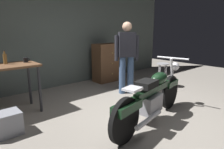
{
  "coord_description": "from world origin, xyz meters",
  "views": [
    {
      "loc": [
        -2.49,
        -2.09,
        1.51
      ],
      "look_at": [
        0.01,
        0.7,
        0.65
      ],
      "focal_mm": 31.84,
      "sensor_mm": 36.0,
      "label": 1
    }
  ],
  "objects_px": {
    "person_standing": "(127,55)",
    "bottle": "(5,59)",
    "storage_bin": "(4,124)",
    "mug_black_matte": "(26,60)",
    "shop_stool": "(163,69)",
    "wooden_dresser": "(107,63)",
    "motorcycle": "(153,96)"
  },
  "relations": [
    {
      "from": "motorcycle",
      "to": "shop_stool",
      "type": "relative_size",
      "value": 3.38
    },
    {
      "from": "person_standing",
      "to": "wooden_dresser",
      "type": "relative_size",
      "value": 1.52
    },
    {
      "from": "storage_bin",
      "to": "person_standing",
      "type": "bearing_deg",
      "value": 4.38
    },
    {
      "from": "mug_black_matte",
      "to": "motorcycle",
      "type": "bearing_deg",
      "value": -56.98
    },
    {
      "from": "person_standing",
      "to": "shop_stool",
      "type": "bearing_deg",
      "value": -161.96
    },
    {
      "from": "shop_stool",
      "to": "storage_bin",
      "type": "distance_m",
      "value": 3.8
    },
    {
      "from": "storage_bin",
      "to": "mug_black_matte",
      "type": "distance_m",
      "value": 1.3
    },
    {
      "from": "motorcycle",
      "to": "bottle",
      "type": "xyz_separation_m",
      "value": [
        -1.62,
        2.02,
        0.55
      ]
    },
    {
      "from": "motorcycle",
      "to": "wooden_dresser",
      "type": "relative_size",
      "value": 1.97
    },
    {
      "from": "person_standing",
      "to": "bottle",
      "type": "bearing_deg",
      "value": 17.79
    },
    {
      "from": "motorcycle",
      "to": "mug_black_matte",
      "type": "relative_size",
      "value": 18.63
    },
    {
      "from": "shop_stool",
      "to": "motorcycle",
      "type": "bearing_deg",
      "value": -150.01
    },
    {
      "from": "shop_stool",
      "to": "storage_bin",
      "type": "relative_size",
      "value": 1.45
    },
    {
      "from": "motorcycle",
      "to": "person_standing",
      "type": "relative_size",
      "value": 1.3
    },
    {
      "from": "person_standing",
      "to": "bottle",
      "type": "relative_size",
      "value": 6.93
    },
    {
      "from": "person_standing",
      "to": "mug_black_matte",
      "type": "height_order",
      "value": "person_standing"
    },
    {
      "from": "person_standing",
      "to": "storage_bin",
      "type": "bearing_deg",
      "value": 37.49
    },
    {
      "from": "wooden_dresser",
      "to": "motorcycle",
      "type": "bearing_deg",
      "value": -115.35
    },
    {
      "from": "person_standing",
      "to": "motorcycle",
      "type": "bearing_deg",
      "value": 92.9
    },
    {
      "from": "person_standing",
      "to": "wooden_dresser",
      "type": "bearing_deg",
      "value": -76.21
    },
    {
      "from": "motorcycle",
      "to": "mug_black_matte",
      "type": "xyz_separation_m",
      "value": [
        -1.28,
        1.97,
        0.5
      ]
    },
    {
      "from": "mug_black_matte",
      "to": "shop_stool",
      "type": "bearing_deg",
      "value": -16.05
    },
    {
      "from": "storage_bin",
      "to": "bottle",
      "type": "distance_m",
      "value": 1.24
    },
    {
      "from": "wooden_dresser",
      "to": "shop_stool",
      "type": "bearing_deg",
      "value": -66.36
    },
    {
      "from": "motorcycle",
      "to": "storage_bin",
      "type": "xyz_separation_m",
      "value": [
        -1.93,
        1.15,
        -0.28
      ]
    },
    {
      "from": "shop_stool",
      "to": "storage_bin",
      "type": "bearing_deg",
      "value": 178.82
    },
    {
      "from": "motorcycle",
      "to": "person_standing",
      "type": "height_order",
      "value": "person_standing"
    },
    {
      "from": "shop_stool",
      "to": "wooden_dresser",
      "type": "distance_m",
      "value": 1.61
    },
    {
      "from": "shop_stool",
      "to": "wooden_dresser",
      "type": "bearing_deg",
      "value": 113.64
    },
    {
      "from": "wooden_dresser",
      "to": "bottle",
      "type": "relative_size",
      "value": 4.56
    },
    {
      "from": "shop_stool",
      "to": "wooden_dresser",
      "type": "height_order",
      "value": "wooden_dresser"
    },
    {
      "from": "shop_stool",
      "to": "bottle",
      "type": "distance_m",
      "value": 3.63
    }
  ]
}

